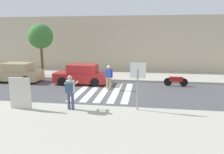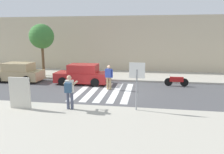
{
  "view_description": "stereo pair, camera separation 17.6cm",
  "coord_description": "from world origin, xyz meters",
  "views": [
    {
      "loc": [
        2.67,
        -14.01,
        3.83
      ],
      "look_at": [
        0.6,
        -0.2,
        1.1
      ],
      "focal_mm": 35.0,
      "sensor_mm": 36.0,
      "label": 1
    },
    {
      "loc": [
        2.84,
        -13.98,
        3.83
      ],
      "look_at": [
        0.6,
        -0.2,
        1.1
      ],
      "focal_mm": 35.0,
      "sensor_mm": 36.0,
      "label": 2
    }
  ],
  "objects": [
    {
      "name": "crosswalk_stripe_4",
      "position": [
        1.6,
        0.2,
        0.0
      ],
      "size": [
        0.44,
        5.2,
        0.01
      ],
      "primitive_type": "cube",
      "color": "silver",
      "rests_on": "ground"
    },
    {
      "name": "advertising_board",
      "position": [
        -3.44,
        -4.25,
        0.94
      ],
      "size": [
        1.1,
        0.11,
        1.6
      ],
      "color": "beige",
      "rests_on": "sidewalk_near"
    },
    {
      "name": "pedestrian_crossing",
      "position": [
        0.22,
        0.77,
        0.97
      ],
      "size": [
        0.57,
        0.3,
        1.72
      ],
      "color": "tan",
      "rests_on": "ground"
    },
    {
      "name": "street_tree_west",
      "position": [
        -6.46,
        4.4,
        3.63
      ],
      "size": [
        2.17,
        2.17,
        4.61
      ],
      "color": "brown",
      "rests_on": "sidewalk_far"
    },
    {
      "name": "crosswalk_stripe_2",
      "position": [
        0.0,
        0.2,
        0.0
      ],
      "size": [
        0.44,
        5.2,
        0.01
      ],
      "primitive_type": "cube",
      "color": "silver",
      "rests_on": "ground"
    },
    {
      "name": "crosswalk_stripe_0",
      "position": [
        -1.6,
        0.2,
        0.0
      ],
      "size": [
        0.44,
        5.2,
        0.01
      ],
      "primitive_type": "cube",
      "color": "silver",
      "rests_on": "ground"
    },
    {
      "name": "crosswalk_stripe_3",
      "position": [
        0.8,
        0.2,
        0.0
      ],
      "size": [
        0.44,
        5.2,
        0.01
      ],
      "primitive_type": "cube",
      "color": "silver",
      "rests_on": "ground"
    },
    {
      "name": "sidewalk_far",
      "position": [
        0.0,
        6.0,
        0.07
      ],
      "size": [
        60.0,
        4.8,
        0.14
      ],
      "primitive_type": "cube",
      "color": "#B2AD9E",
      "rests_on": "ground"
    },
    {
      "name": "parked_car_tan",
      "position": [
        -7.7,
        2.3,
        0.73
      ],
      "size": [
        4.1,
        1.92,
        1.55
      ],
      "color": "tan",
      "rests_on": "ground"
    },
    {
      "name": "crosswalk_stripe_1",
      "position": [
        -0.8,
        0.2,
        0.0
      ],
      "size": [
        0.44,
        5.2,
        0.01
      ],
      "primitive_type": "cube",
      "color": "silver",
      "rests_on": "ground"
    },
    {
      "name": "stop_sign",
      "position": [
        2.37,
        -3.56,
        1.86
      ],
      "size": [
        0.76,
        0.08,
        2.37
      ],
      "color": "gray",
      "rests_on": "sidewalk_near"
    },
    {
      "name": "sidewalk_near",
      "position": [
        0.0,
        -6.2,
        0.07
      ],
      "size": [
        60.0,
        6.0,
        0.14
      ],
      "primitive_type": "cube",
      "color": "#B2AD9E",
      "rests_on": "ground"
    },
    {
      "name": "parked_car_red",
      "position": [
        -2.18,
        2.3,
        0.73
      ],
      "size": [
        4.1,
        1.92,
        1.55
      ],
      "color": "red",
      "rests_on": "ground"
    },
    {
      "name": "motorcycle",
      "position": [
        5.04,
        2.6,
        0.41
      ],
      "size": [
        1.76,
        0.6,
        0.87
      ],
      "color": "black",
      "rests_on": "ground"
    },
    {
      "name": "ground_plane",
      "position": [
        0.0,
        0.0,
        0.0
      ],
      "size": [
        120.0,
        120.0,
        0.0
      ],
      "primitive_type": "plane",
      "color": "#4C4C4F"
    },
    {
      "name": "building_facade_far",
      "position": [
        0.0,
        10.4,
        2.84
      ],
      "size": [
        56.0,
        4.0,
        5.67
      ],
      "primitive_type": "cube",
      "color": "beige",
      "rests_on": "ground"
    },
    {
      "name": "photographer_with_backpack",
      "position": [
        -0.91,
        -4.01,
        1.17
      ],
      "size": [
        0.6,
        0.86,
        1.72
      ],
      "color": "#474C60",
      "rests_on": "sidewalk_near"
    }
  ]
}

